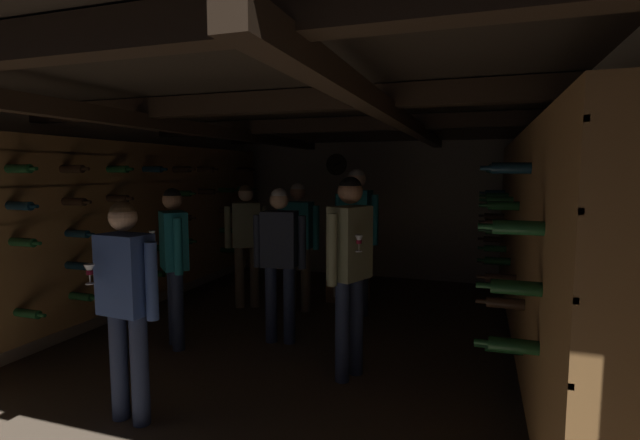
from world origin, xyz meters
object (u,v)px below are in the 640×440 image
(person_guest_far_left, at_px, (246,235))
(person_guest_near_left, at_px, (126,292))
(person_guest_rear_center, at_px, (298,235))
(person_guest_far_right, at_px, (356,226))
(person_host_center, at_px, (280,251))
(wine_crate_stack, at_px, (348,279))
(person_guest_mid_right, at_px, (350,257))
(display_bottle, at_px, (349,247))
(person_guest_mid_left, at_px, (174,253))

(person_guest_far_left, bearing_deg, person_guest_near_left, -79.17)
(person_guest_rear_center, xyz_separation_m, person_guest_near_left, (-0.15, -2.80, -0.04))
(person_guest_rear_center, height_order, person_guest_far_right, person_guest_far_right)
(person_host_center, distance_m, person_guest_far_left, 1.36)
(wine_crate_stack, bearing_deg, person_guest_near_left, -100.33)
(wine_crate_stack, relative_size, person_guest_near_left, 0.39)
(person_guest_rear_center, distance_m, person_guest_mid_right, 1.98)
(display_bottle, bearing_deg, person_host_center, -99.34)
(person_guest_rear_center, height_order, person_guest_mid_right, person_guest_mid_right)
(display_bottle, height_order, person_guest_far_right, person_guest_far_right)
(display_bottle, distance_m, person_guest_mid_right, 2.30)
(person_guest_near_left, bearing_deg, display_bottle, 79.13)
(display_bottle, relative_size, person_guest_mid_right, 0.21)
(display_bottle, bearing_deg, person_guest_rear_center, -131.45)
(person_guest_far_right, relative_size, person_guest_mid_left, 1.12)
(wine_crate_stack, xyz_separation_m, display_bottle, (0.02, -0.06, 0.44))
(display_bottle, xyz_separation_m, person_guest_far_left, (-1.17, -0.61, 0.20))
(person_guest_far_right, bearing_deg, display_bottle, 114.64)
(wine_crate_stack, bearing_deg, display_bottle, -70.94)
(person_guest_far_right, relative_size, person_guest_far_left, 1.13)
(person_guest_near_left, bearing_deg, person_guest_mid_right, 42.88)
(person_guest_far_left, bearing_deg, display_bottle, 27.70)
(person_host_center, relative_size, person_guest_mid_left, 1.00)
(person_guest_far_left, bearing_deg, person_host_center, -48.51)
(display_bottle, distance_m, person_host_center, 1.67)
(person_guest_near_left, bearing_deg, person_guest_rear_center, 86.85)
(person_guest_rear_center, bearing_deg, person_guest_near_left, -93.15)
(person_guest_far_right, height_order, person_guest_mid_left, person_guest_far_right)
(person_host_center, bearing_deg, person_guest_near_left, -102.30)
(wine_crate_stack, xyz_separation_m, person_host_center, (-0.25, -1.70, 0.63))
(display_bottle, relative_size, person_guest_rear_center, 0.22)
(person_guest_mid_left, bearing_deg, person_host_center, 25.43)
(person_host_center, distance_m, person_guest_far_right, 1.26)
(person_guest_far_left, bearing_deg, wine_crate_stack, 30.48)
(person_guest_mid_left, distance_m, person_guest_far_left, 1.46)
(person_guest_mid_right, bearing_deg, display_bottle, 105.43)
(person_guest_rear_center, relative_size, person_guest_near_left, 1.03)
(display_bottle, distance_m, person_guest_far_right, 0.63)
(person_guest_near_left, bearing_deg, person_host_center, 77.70)
(person_guest_rear_center, xyz_separation_m, person_guest_mid_left, (-0.70, -1.52, -0.01))
(wine_crate_stack, xyz_separation_m, person_guest_far_left, (-1.15, -0.68, 0.63))
(display_bottle, relative_size, person_host_center, 0.22)
(person_guest_rear_center, relative_size, person_guest_mid_right, 0.94)
(person_host_center, xyz_separation_m, person_guest_near_left, (-0.38, -1.73, -0.02))
(wine_crate_stack, xyz_separation_m, person_guest_rear_center, (-0.47, -0.62, 0.65))
(person_guest_far_right, bearing_deg, person_guest_mid_right, -77.36)
(person_guest_mid_right, bearing_deg, person_guest_far_left, 138.30)
(person_guest_mid_left, bearing_deg, person_guest_far_right, 48.24)
(person_guest_near_left, relative_size, person_guest_mid_left, 0.98)
(person_guest_mid_right, relative_size, person_guest_near_left, 1.10)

